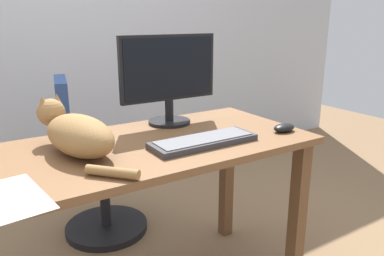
{
  "coord_description": "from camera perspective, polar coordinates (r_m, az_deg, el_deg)",
  "views": [
    {
      "loc": [
        -0.58,
        -1.34,
        1.24
      ],
      "look_at": [
        0.22,
        -0.09,
        0.81
      ],
      "focal_mm": 36.03,
      "sensor_mm": 36.0,
      "label": 1
    }
  ],
  "objects": [
    {
      "name": "monitor",
      "position": [
        1.8,
        -3.46,
        7.68
      ],
      "size": [
        0.48,
        0.2,
        0.41
      ],
      "color": "black",
      "rests_on": "desk"
    },
    {
      "name": "office_chair",
      "position": [
        2.28,
        -14.34,
        -5.9
      ],
      "size": [
        0.49,
        0.48,
        0.93
      ],
      "color": "black",
      "rests_on": "ground_plane"
    },
    {
      "name": "paper_sheet",
      "position": [
        1.21,
        -26.18,
        -9.49
      ],
      "size": [
        0.24,
        0.32,
        0.0
      ],
      "primitive_type": "cube",
      "rotation": [
        0.0,
        0.0,
        0.11
      ],
      "color": "white",
      "rests_on": "desk"
    },
    {
      "name": "back_wall",
      "position": [
        2.92,
        -22.02,
        16.2
      ],
      "size": [
        6.0,
        0.04,
        2.6
      ],
      "primitive_type": "cube",
      "color": "silver",
      "rests_on": "ground_plane"
    },
    {
      "name": "computer_mouse",
      "position": [
        1.75,
        13.48,
        0.04
      ],
      "size": [
        0.11,
        0.06,
        0.04
      ],
      "primitive_type": "ellipsoid",
      "color": "black",
      "rests_on": "desk"
    },
    {
      "name": "cat",
      "position": [
        1.48,
        -16.75,
        -0.67
      ],
      "size": [
        0.26,
        0.6,
        0.2
      ],
      "color": "olive",
      "rests_on": "desk"
    },
    {
      "name": "desk",
      "position": [
        1.58,
        -8.52,
        -6.53
      ],
      "size": [
        1.48,
        0.65,
        0.75
      ],
      "color": "brown",
      "rests_on": "ground_plane"
    },
    {
      "name": "keyboard",
      "position": [
        1.54,
        1.73,
        -1.94
      ],
      "size": [
        0.44,
        0.15,
        0.03
      ],
      "color": "#333338",
      "rests_on": "desk"
    }
  ]
}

